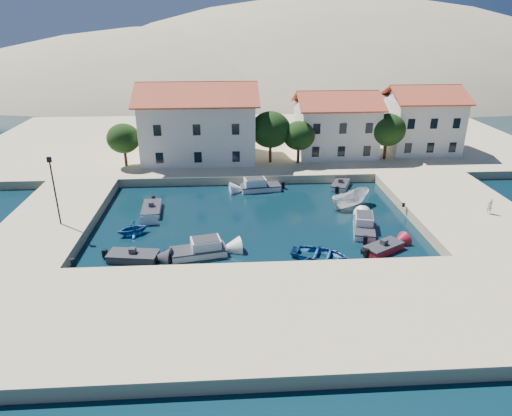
# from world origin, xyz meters

# --- Properties ---
(ground) EXTENTS (400.00, 400.00, 0.00)m
(ground) POSITION_xyz_m (0.00, 0.00, 0.00)
(ground) COLOR black
(ground) RESTS_ON ground
(quay_south) EXTENTS (52.00, 12.00, 1.00)m
(quay_south) POSITION_xyz_m (0.00, -6.00, 0.50)
(quay_south) COLOR #CCB48B
(quay_south) RESTS_ON ground
(quay_east) EXTENTS (11.00, 20.00, 1.00)m
(quay_east) POSITION_xyz_m (20.50, 10.00, 0.50)
(quay_east) COLOR #CCB48B
(quay_east) RESTS_ON ground
(quay_west) EXTENTS (8.00, 20.00, 1.00)m
(quay_west) POSITION_xyz_m (-19.00, 10.00, 0.50)
(quay_west) COLOR #CCB48B
(quay_west) RESTS_ON ground
(quay_north) EXTENTS (80.00, 36.00, 1.00)m
(quay_north) POSITION_xyz_m (2.00, 38.00, 0.50)
(quay_north) COLOR #CCB48B
(quay_north) RESTS_ON ground
(hills) EXTENTS (254.00, 176.00, 99.00)m
(hills) POSITION_xyz_m (20.64, 123.62, -23.40)
(hills) COLOR tan
(hills) RESTS_ON ground
(building_left) EXTENTS (14.70, 9.45, 9.70)m
(building_left) POSITION_xyz_m (-6.00, 28.00, 5.94)
(building_left) COLOR silver
(building_left) RESTS_ON quay_north
(building_mid) EXTENTS (10.50, 8.40, 8.30)m
(building_mid) POSITION_xyz_m (12.00, 29.00, 5.22)
(building_mid) COLOR silver
(building_mid) RESTS_ON quay_north
(building_right) EXTENTS (9.45, 8.40, 8.80)m
(building_right) POSITION_xyz_m (24.00, 30.00, 5.47)
(building_right) COLOR silver
(building_right) RESTS_ON quay_north
(trees) EXTENTS (37.30, 5.30, 6.45)m
(trees) POSITION_xyz_m (4.51, 25.46, 4.84)
(trees) COLOR #382314
(trees) RESTS_ON quay_north
(lamppost) EXTENTS (0.35, 0.25, 6.22)m
(lamppost) POSITION_xyz_m (-17.50, 8.00, 4.75)
(lamppost) COLOR black
(lamppost) RESTS_ON quay_west
(bollards) EXTENTS (29.36, 9.56, 0.30)m
(bollards) POSITION_xyz_m (2.80, 3.87, 1.15)
(bollards) COLOR black
(bollards) RESTS_ON ground
(motorboat_grey_sw) EXTENTS (4.21, 2.34, 1.25)m
(motorboat_grey_sw) POSITION_xyz_m (-10.20, 2.78, 0.29)
(motorboat_grey_sw) COLOR #2E2E32
(motorboat_grey_sw) RESTS_ON ground
(cabin_cruiser_south) EXTENTS (4.86, 2.82, 1.60)m
(cabin_cruiser_south) POSITION_xyz_m (-4.97, 3.21, 0.48)
(cabin_cruiser_south) COLOR white
(cabin_cruiser_south) RESTS_ON ground
(rowboat_south) EXTENTS (5.54, 4.77, 0.97)m
(rowboat_south) POSITION_xyz_m (4.88, 2.09, 0.00)
(rowboat_south) COLOR #194D8C
(rowboat_south) RESTS_ON ground
(motorboat_red_se) EXTENTS (3.83, 3.17, 1.25)m
(motorboat_red_se) POSITION_xyz_m (10.47, 2.96, 0.30)
(motorboat_red_se) COLOR maroon
(motorboat_red_se) RESTS_ON ground
(cabin_cruiser_east) EXTENTS (2.84, 4.82, 1.60)m
(cabin_cruiser_east) POSITION_xyz_m (9.90, 6.78, 0.48)
(cabin_cruiser_east) COLOR white
(cabin_cruiser_east) RESTS_ON ground
(boat_east) EXTENTS (5.03, 3.84, 1.84)m
(boat_east) POSITION_xyz_m (10.12, 12.70, 0.00)
(boat_east) COLOR white
(boat_east) RESTS_ON ground
(motorboat_white_ne) EXTENTS (2.93, 3.88, 1.25)m
(motorboat_white_ne) POSITION_xyz_m (10.48, 18.37, 0.30)
(motorboat_white_ne) COLOR white
(motorboat_white_ne) RESTS_ON ground
(rowboat_west) EXTENTS (3.59, 3.42, 1.48)m
(rowboat_west) POSITION_xyz_m (-11.10, 7.49, 0.00)
(rowboat_west) COLOR #194D8C
(rowboat_west) RESTS_ON ground
(motorboat_white_west) EXTENTS (2.05, 4.19, 1.25)m
(motorboat_white_west) POSITION_xyz_m (-10.15, 12.55, 0.29)
(motorboat_white_west) COLOR white
(motorboat_white_west) RESTS_ON ground
(cabin_cruiser_north) EXTENTS (4.71, 2.50, 1.60)m
(cabin_cruiser_north) POSITION_xyz_m (1.22, 18.11, 0.48)
(cabin_cruiser_north) COLOR white
(cabin_cruiser_north) RESTS_ON ground
(pedestrian) EXTENTS (0.58, 0.40, 1.56)m
(pedestrian) POSITION_xyz_m (22.08, 7.83, 1.78)
(pedestrian) COLOR silver
(pedestrian) RESTS_ON quay_east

